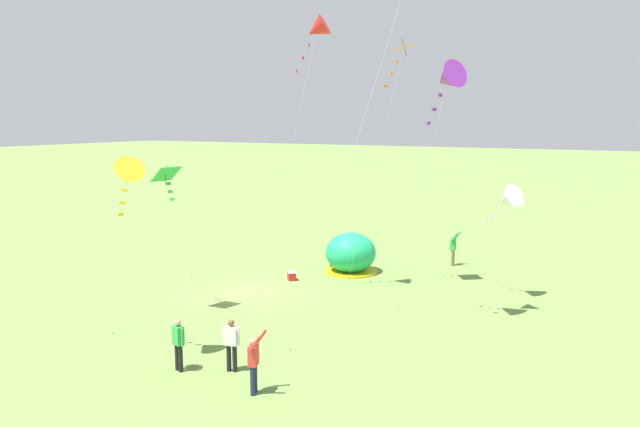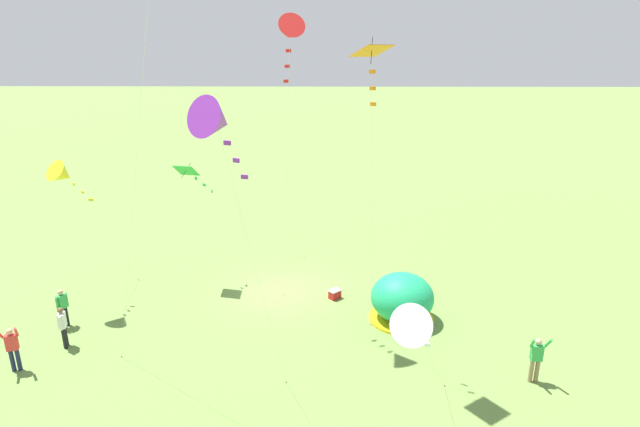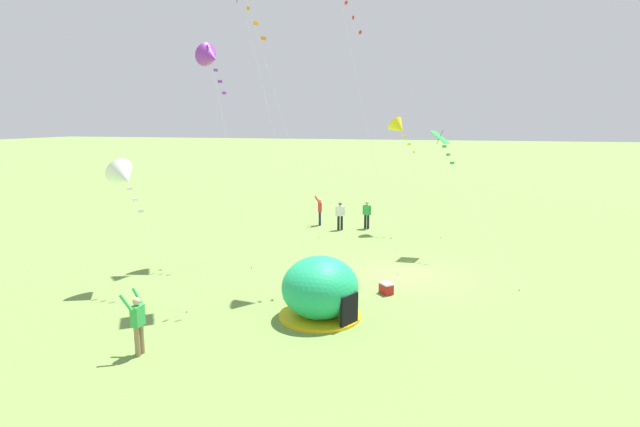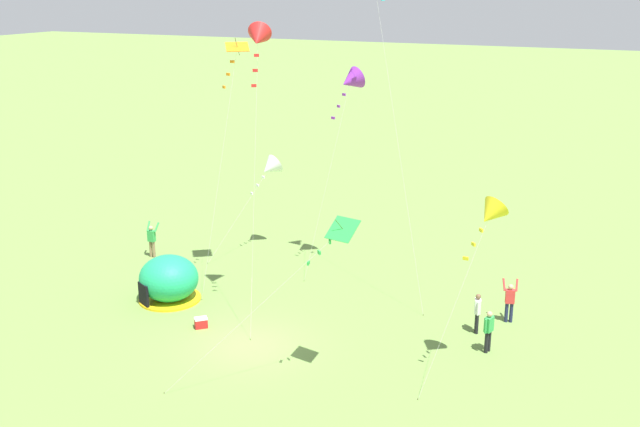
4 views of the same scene
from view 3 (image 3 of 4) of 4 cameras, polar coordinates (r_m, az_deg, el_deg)
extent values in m
plane|color=olive|center=(22.16, 10.04, -6.91)|extent=(300.00, 300.00, 0.00)
ellipsoid|color=#1EAD6B|center=(17.05, 0.00, -8.43)|extent=(2.70, 2.60, 2.10)
cylinder|color=yellow|center=(17.40, 0.00, -11.54)|extent=(2.81, 2.81, 0.10)
cube|color=black|center=(16.45, 3.34, -11.04)|extent=(0.77, 0.47, 1.10)
cube|color=red|center=(19.66, 7.57, -8.55)|extent=(0.63, 0.62, 0.38)
cube|color=white|center=(19.59, 7.59, -7.94)|extent=(0.64, 0.63, 0.06)
cylinder|color=black|center=(30.87, 5.52, -0.96)|extent=(0.15, 0.15, 0.88)
cylinder|color=black|center=(30.96, 5.19, -0.92)|extent=(0.15, 0.15, 0.88)
cube|color=green|center=(30.77, 5.38, 0.41)|extent=(0.35, 0.44, 0.60)
sphere|color=tan|center=(30.70, 5.39, 1.20)|extent=(0.22, 0.22, 0.22)
cylinder|color=green|center=(30.66, 5.79, 0.37)|extent=(0.09, 0.09, 0.58)
cylinder|color=green|center=(30.89, 4.97, 0.46)|extent=(0.09, 0.09, 0.58)
cylinder|color=black|center=(30.46, 2.50, -1.08)|extent=(0.15, 0.15, 0.88)
cylinder|color=black|center=(30.45, 2.12, -1.08)|extent=(0.15, 0.15, 0.88)
cube|color=white|center=(30.31, 2.32, 0.29)|extent=(0.33, 0.43, 0.60)
sphere|color=brown|center=(30.24, 2.33, 1.10)|extent=(0.22, 0.22, 0.22)
cylinder|color=white|center=(30.32, 2.79, 0.29)|extent=(0.09, 0.09, 0.58)
cylinder|color=white|center=(30.30, 1.85, 0.29)|extent=(0.09, 0.09, 0.58)
cylinder|color=#8C7251|center=(15.48, -20.17, -13.58)|extent=(0.15, 0.15, 0.88)
cylinder|color=#8C7251|center=(15.63, -19.73, -13.32)|extent=(0.15, 0.15, 0.88)
cube|color=green|center=(15.27, -20.13, -10.91)|extent=(0.38, 0.24, 0.60)
sphere|color=tan|center=(15.12, -20.23, -9.39)|extent=(0.22, 0.22, 0.22)
cylinder|color=green|center=(15.00, -21.30, -9.50)|extent=(0.15, 0.39, 0.50)
cylinder|color=green|center=(15.40, -20.12, -8.89)|extent=(0.15, 0.39, 0.50)
cylinder|color=#1E2347|center=(31.70, -0.01, -0.60)|extent=(0.15, 0.15, 0.88)
cylinder|color=#1E2347|center=(31.89, -0.03, -0.53)|extent=(0.15, 0.15, 0.88)
cube|color=red|center=(31.66, -0.02, 0.75)|extent=(0.43, 0.34, 0.60)
sphere|color=tan|center=(31.59, -0.02, 1.52)|extent=(0.22, 0.22, 0.22)
cylinder|color=red|center=(31.32, -0.27, 1.50)|extent=(0.25, 0.38, 0.50)
cylinder|color=red|center=(31.84, -0.31, 1.65)|extent=(0.14, 0.39, 0.50)
cylinder|color=silver|center=(26.22, -4.76, 12.23)|extent=(3.92, 3.21, 14.73)
cylinder|color=brown|center=(28.37, -0.14, -2.79)|extent=(0.03, 0.03, 0.06)
cylinder|color=silver|center=(18.32, -4.79, 7.30)|extent=(0.56, 2.97, 11.13)
cylinder|color=brown|center=(18.77, -0.50, -9.92)|extent=(0.03, 0.03, 0.06)
cube|color=orange|center=(19.29, -8.19, 22.17)|extent=(0.21, 0.09, 0.12)
cube|color=orange|center=(19.03, -7.33, 20.74)|extent=(0.21, 0.11, 0.12)
cube|color=orange|center=(18.78, -6.46, 19.26)|extent=(0.20, 0.16, 0.12)
cylinder|color=silver|center=(29.46, 11.29, 3.57)|extent=(1.54, 2.73, 6.20)
cylinder|color=brown|center=(29.18, 13.63, -2.72)|extent=(0.03, 0.03, 0.06)
cone|color=yellow|center=(30.13, 8.99, 9.70)|extent=(1.44, 1.53, 1.24)
cube|color=yellow|center=(29.90, 9.62, 8.69)|extent=(0.18, 0.19, 0.12)
cube|color=yellow|center=(29.72, 10.16, 7.81)|extent=(0.18, 0.19, 0.12)
cube|color=yellow|center=(29.54, 10.70, 6.92)|extent=(0.21, 0.08, 0.12)
cylinder|color=silver|center=(23.11, 17.31, 0.87)|extent=(5.34, 3.47, 5.79)
cylinder|color=brown|center=(21.34, 21.80, -8.13)|extent=(0.03, 0.03, 0.06)
cube|color=green|center=(25.48, 13.54, 8.47)|extent=(1.14, 0.99, 0.62)
cylinder|color=#332314|center=(25.48, 13.54, 8.50)|extent=(0.48, 0.32, 0.72)
cube|color=green|center=(25.12, 14.03, 7.44)|extent=(0.16, 0.20, 0.12)
cube|color=green|center=(24.82, 14.44, 6.54)|extent=(0.18, 0.18, 0.12)
cube|color=green|center=(24.53, 14.87, 5.61)|extent=(0.10, 0.21, 0.12)
cylinder|color=silver|center=(23.18, -10.13, 5.79)|extent=(1.37, 2.34, 9.46)
cylinder|color=brown|center=(22.97, -7.83, -6.13)|extent=(0.03, 0.03, 0.06)
cone|color=purple|center=(24.39, -12.38, 17.08)|extent=(1.55, 1.59, 1.32)
cube|color=purple|center=(24.02, -11.84, 15.74)|extent=(0.21, 0.13, 0.12)
cube|color=purple|center=(23.72, -11.37, 14.57)|extent=(0.20, 0.16, 0.12)
cube|color=purple|center=(23.43, -10.89, 13.37)|extent=(0.21, 0.11, 0.12)
cylinder|color=silver|center=(19.34, -18.47, -3.00)|extent=(1.87, 3.54, 4.49)
cylinder|color=brown|center=(18.33, -14.98, -10.81)|extent=(0.03, 0.03, 0.06)
cone|color=white|center=(20.73, -21.51, 4.00)|extent=(1.55, 1.60, 1.36)
cube|color=white|center=(20.38, -20.88, 2.67)|extent=(0.21, 0.13, 0.12)
cube|color=white|center=(20.11, -20.34, 1.50)|extent=(0.21, 0.12, 0.12)
cube|color=white|center=(19.84, -19.78, 0.30)|extent=(0.20, 0.16, 0.12)
cylinder|color=silver|center=(20.82, 5.63, 8.58)|extent=(0.74, 2.58, 11.78)
cylinder|color=brown|center=(22.00, 8.84, -6.92)|extent=(0.03, 0.03, 0.06)
cube|color=red|center=(21.21, 3.00, 22.92)|extent=(0.20, 0.15, 0.12)
cube|color=red|center=(21.12, 3.82, 21.43)|extent=(0.21, 0.12, 0.12)
cube|color=red|center=(21.04, 4.62, 19.94)|extent=(0.21, 0.14, 0.12)
camera|label=1|loc=(47.89, -7.32, 12.18)|focal=35.00mm
camera|label=2|loc=(30.41, -37.76, 16.97)|focal=28.00mm
camera|label=4|loc=(41.53, 49.13, 17.18)|focal=42.00mm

